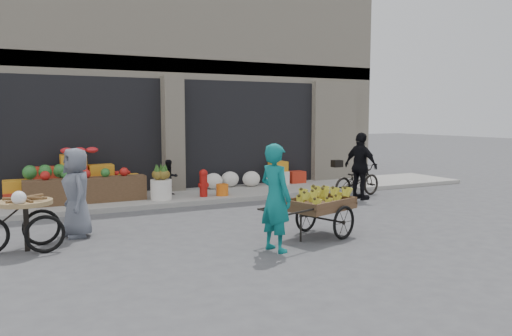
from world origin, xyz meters
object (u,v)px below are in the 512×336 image
seated_person (170,177)px  orange_bucket (222,190)px  pineapple_bin (161,190)px  fire_hydrant (203,182)px  vendor_woman (275,198)px  cyclist (361,166)px  banana_cart (319,203)px  tricycle_cart (25,217)px  vendor_grey (77,193)px  bicycle (357,180)px

seated_person → orange_bucket: bearing=-40.3°
pineapple_bin → orange_bucket: size_ratio=1.62×
orange_bucket → fire_hydrant: bearing=174.3°
vendor_woman → cyclist: bearing=-66.2°
banana_cart → tricycle_cart: 4.96m
fire_hydrant → cyclist: bearing=-22.6°
banana_cart → vendor_woman: (-1.15, -0.47, 0.25)m
orange_bucket → seated_person: (-1.20, 0.70, 0.31)m
orange_bucket → banana_cart: 4.49m
seated_person → vendor_grey: 4.18m
pineapple_bin → fire_hydrant: fire_hydrant is taller
vendor_woman → cyclist: size_ratio=0.99×
orange_bucket → tricycle_cart: (-4.76, -3.15, 0.30)m
seated_person → bicycle: seated_person is taller
orange_bucket → vendor_woman: (-1.12, -4.94, 0.61)m
banana_cart → pineapple_bin: bearing=91.4°
cyclist → tricycle_cart: bearing=90.1°
vendor_woman → tricycle_cart: size_ratio=1.23×
orange_bucket → tricycle_cart: bearing=-146.5°
seated_person → tricycle_cart: size_ratio=0.65×
banana_cart → cyclist: (3.26, 2.94, 0.26)m
seated_person → banana_cart: seated_person is taller
pineapple_bin → orange_bucket: 1.61m
seated_person → vendor_woman: bearing=-99.2°
banana_cart → seated_person: bearing=85.2°
orange_bucket → pineapple_bin: bearing=176.4°
pineapple_bin → vendor_woman: vendor_woman is taller
cyclist → vendor_woman: bearing=116.5°
tricycle_cart → fire_hydrant: bearing=35.2°
banana_cart → vendor_woman: 1.26m
tricycle_cart → vendor_grey: 1.11m
tricycle_cart → bicycle: tricycle_cart is taller
pineapple_bin → vendor_grey: vendor_grey is taller
seated_person → tricycle_cart: (-3.56, -3.85, -0.02)m
orange_bucket → banana_cart: banana_cart is taller
vendor_woman → cyclist: 5.58m
vendor_woman → banana_cart: bearing=-81.6°
vendor_woman → bicycle: size_ratio=1.02×
seated_person → bicycle: bearing=-31.3°
tricycle_cart → bicycle: size_ratio=0.83×
fire_hydrant → banana_cart: bearing=-83.4°
bicycle → fire_hydrant: bearing=62.3°
orange_bucket → banana_cart: bearing=-89.7°
seated_person → bicycle: (4.69, -1.83, -0.13)m
pineapple_bin → tricycle_cart: bearing=-134.2°
vendor_grey → tricycle_cart: bearing=-59.6°
tricycle_cart → bicycle: 8.49m
bicycle → cyclist: bearing=142.2°
seated_person → banana_cart: (1.23, -5.17, 0.04)m
cyclist → fire_hydrant: bearing=56.1°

